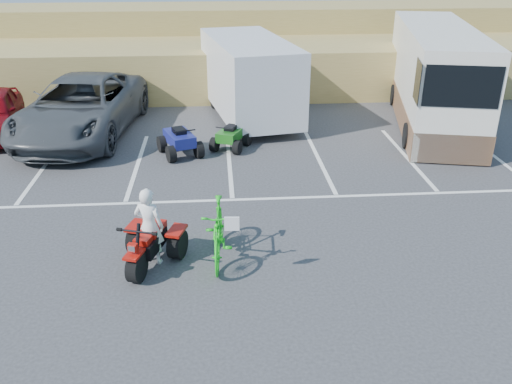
{
  "coord_description": "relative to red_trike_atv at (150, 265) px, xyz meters",
  "views": [
    {
      "loc": [
        -0.34,
        -10.0,
        6.03
      ],
      "look_at": [
        0.47,
        0.7,
        1.0
      ],
      "focal_mm": 38.0,
      "sensor_mm": 36.0,
      "label": 1
    }
  ],
  "objects": [
    {
      "name": "grey_pickup",
      "position": [
        -3.02,
        8.39,
        0.95
      ],
      "size": [
        3.95,
        7.16,
        1.9
      ],
      "primitive_type": "imported",
      "rotation": [
        0.0,
        0.0,
        -0.12
      ],
      "color": "#414548",
      "rests_on": "ground"
    },
    {
      "name": "cargo_trailer",
      "position": [
        2.68,
        9.94,
        1.53
      ],
      "size": [
        3.49,
        6.4,
        2.83
      ],
      "rotation": [
        0.0,
        0.0,
        0.18
      ],
      "color": "silver",
      "rests_on": "ground"
    },
    {
      "name": "parking_stripes",
      "position": [
        2.66,
        4.58,
        0.0
      ],
      "size": [
        28.0,
        5.16,
        0.01
      ],
      "color": "white",
      "rests_on": "ground"
    },
    {
      "name": "red_trike_atv",
      "position": [
        0.0,
        0.0,
        0.0
      ],
      "size": [
        1.63,
        1.89,
        1.04
      ],
      "primitive_type": null,
      "rotation": [
        0.0,
        0.0,
        -0.31
      ],
      "color": "#A21009",
      "rests_on": "ground"
    },
    {
      "name": "quad_atv_green",
      "position": [
        1.89,
        6.68,
        0.0
      ],
      "size": [
        1.39,
        1.55,
        0.83
      ],
      "primitive_type": null,
      "rotation": [
        0.0,
        0.0,
        -0.42
      ],
      "color": "#196216",
      "rests_on": "ground"
    },
    {
      "name": "grass_embankment",
      "position": [
        1.79,
        15.99,
        1.42
      ],
      "size": [
        40.0,
        8.5,
        3.1
      ],
      "color": "olive",
      "rests_on": "ground"
    },
    {
      "name": "quad_atv_blue",
      "position": [
        0.31,
        6.25,
        0.0
      ],
      "size": [
        1.52,
        1.73,
        0.94
      ],
      "primitive_type": null,
      "rotation": [
        0.0,
        0.0,
        0.36
      ],
      "color": "navy",
      "rests_on": "ground"
    },
    {
      "name": "green_dirt_bike",
      "position": [
        1.42,
        0.18,
        0.63
      ],
      "size": [
        0.72,
        2.11,
        1.25
      ],
      "primitive_type": "imported",
      "rotation": [
        0.0,
        0.0,
        -0.06
      ],
      "color": "#14BF19",
      "rests_on": "ground"
    },
    {
      "name": "rv_motorhome",
      "position": [
        9.21,
        9.13,
        1.41
      ],
      "size": [
        4.21,
        9.29,
        3.24
      ],
      "rotation": [
        0.0,
        0.0,
        -0.22
      ],
      "color": "silver",
      "rests_on": "ground"
    },
    {
      "name": "rider",
      "position": [
        0.05,
        0.14,
        0.83
      ],
      "size": [
        0.69,
        0.56,
        1.65
      ],
      "primitive_type": "imported",
      "rotation": [
        0.0,
        0.0,
        2.83
      ],
      "color": "white",
      "rests_on": "ground"
    },
    {
      "name": "ground",
      "position": [
        1.79,
        0.51,
        0.0
      ],
      "size": [
        100.0,
        100.0,
        0.0
      ],
      "primitive_type": "plane",
      "color": "#323234",
      "rests_on": "ground"
    }
  ]
}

